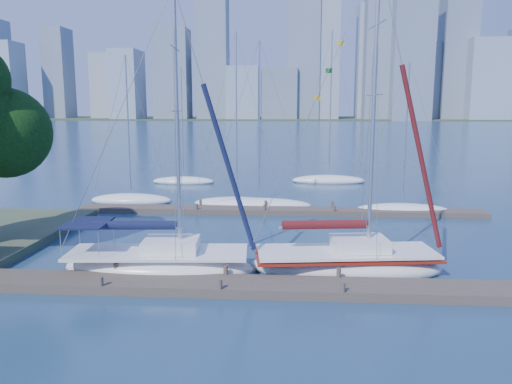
{
  "coord_description": "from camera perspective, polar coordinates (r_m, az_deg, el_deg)",
  "views": [
    {
      "loc": [
        2.82,
        -20.26,
        7.77
      ],
      "look_at": [
        1.14,
        4.0,
        3.62
      ],
      "focal_mm": 35.0,
      "sensor_mm": 36.0,
      "label": 1
    }
  ],
  "objects": [
    {
      "name": "ground",
      "position": [
        21.88,
        -3.79,
        -11.14
      ],
      "size": [
        700.0,
        700.0,
        0.0
      ],
      "primitive_type": "plane",
      "color": "navy",
      "rests_on": "ground"
    },
    {
      "name": "sailboat_maroon",
      "position": [
        24.17,
        10.31,
        -6.43
      ],
      "size": [
        9.35,
        4.06,
        14.9
      ],
      "rotation": [
        0.0,
        0.0,
        0.12
      ],
      "color": "white",
      "rests_on": "ground"
    },
    {
      "name": "bg_boat_4",
      "position": [
        38.72,
        16.36,
        -1.94
      ],
      "size": [
        7.29,
        3.79,
        11.24
      ],
      "rotation": [
        0.0,
        0.0,
        -0.26
      ],
      "color": "white",
      "rests_on": "ground"
    },
    {
      "name": "bg_boat_6",
      "position": [
        52.09,
        -8.28,
        1.28
      ],
      "size": [
        6.61,
        2.77,
        12.06
      ],
      "rotation": [
        0.0,
        0.0,
        0.11
      ],
      "color": "white",
      "rests_on": "ground"
    },
    {
      "name": "far_shore",
      "position": [
        340.36,
        3.52,
        8.35
      ],
      "size": [
        800.0,
        100.0,
        1.5
      ],
      "primitive_type": "cube",
      "color": "#38472D",
      "rests_on": "ground"
    },
    {
      "name": "bg_boat_0",
      "position": [
        42.26,
        -14.06,
        -0.84
      ],
      "size": [
        7.01,
        3.41,
        12.16
      ],
      "rotation": [
        0.0,
        0.0,
        -0.18
      ],
      "color": "white",
      "rests_on": "ground"
    },
    {
      "name": "bg_boat_7",
      "position": [
        52.5,
        8.3,
        1.4
      ],
      "size": [
        7.89,
        4.92,
        15.65
      ],
      "rotation": [
        0.0,
        0.0,
        -0.37
      ],
      "color": "white",
      "rests_on": "ground"
    },
    {
      "name": "far_dock",
      "position": [
        37.05,
        2.6,
        -2.15
      ],
      "size": [
        30.0,
        1.8,
        0.36
      ],
      "primitive_type": "cube",
      "color": "#453B32",
      "rests_on": "ground"
    },
    {
      "name": "sailboat_navy",
      "position": [
        24.11,
        -11.13,
        -6.8
      ],
      "size": [
        9.22,
        3.56,
        13.58
      ],
      "rotation": [
        0.0,
        0.0,
        0.07
      ],
      "color": "white",
      "rests_on": "ground"
    },
    {
      "name": "near_dock",
      "position": [
        21.81,
        -3.79,
        -10.65
      ],
      "size": [
        26.0,
        2.0,
        0.4
      ],
      "primitive_type": "cube",
      "color": "#453B32",
      "rests_on": "ground"
    },
    {
      "name": "skyline",
      "position": [
        312.36,
        7.3,
        14.76
      ],
      "size": [
        503.09,
        51.31,
        116.77
      ],
      "color": "#7F90A5",
      "rests_on": "ground"
    },
    {
      "name": "bg_boat_2",
      "position": [
        38.94,
        0.37,
        -1.44
      ],
      "size": [
        8.41,
        3.31,
        13.04
      ],
      "rotation": [
        0.0,
        0.0,
        -0.13
      ],
      "color": "white",
      "rests_on": "ground"
    },
    {
      "name": "bg_boat_1",
      "position": [
        39.77,
        -2.19,
        -1.21
      ],
      "size": [
        7.13,
        3.24,
        13.74
      ],
      "rotation": [
        0.0,
        0.0,
        -0.17
      ],
      "color": "white",
      "rests_on": "ground"
    }
  ]
}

